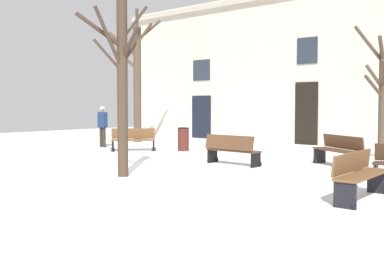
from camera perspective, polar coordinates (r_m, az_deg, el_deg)
The scene contains 11 objects.
ground_plane at distance 13.69m, azimuth -5.34°, elevation -4.64°, with size 36.44×36.44×0.00m, color white.
building_facade at distance 21.58m, azimuth 14.07°, elevation 7.59°, with size 22.77×0.60×7.06m.
tree_center at distance 16.79m, azimuth 22.29°, elevation 3.65°, with size 1.72×1.21×4.35m.
tree_left_of_center at distance 22.41m, azimuth -6.70°, elevation 6.09°, with size 2.15×1.57×6.15m.
tree_foreground at distance 11.70m, azimuth -8.57°, elevation 5.85°, with size 1.31×1.96×4.41m.
litter_bin at distance 18.00m, azimuth -1.06°, elevation -1.36°, with size 0.46×0.46×0.90m.
bench_back_to_back_right at distance 14.06m, azimuth 17.42°, elevation -2.58°, with size 1.85×1.39×0.91m.
bench_facing_shops at distance 9.34m, azimuth 19.76°, elevation -5.33°, with size 0.55×1.95×0.90m.
bench_back_to_back_left at distance 18.14m, azimuth -7.17°, elevation -1.39°, with size 1.47×1.55×0.87m.
bench_near_center_tree at distance 13.85m, azimuth 4.89°, elevation -2.66°, with size 1.78×0.54×0.90m.
person_by_shop_door at distance 19.85m, azimuth -10.86°, elevation 0.45°, with size 0.39×0.25×1.73m.
Camera 1 is at (9.87, -9.31, 1.79)m, focal length 43.74 mm.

